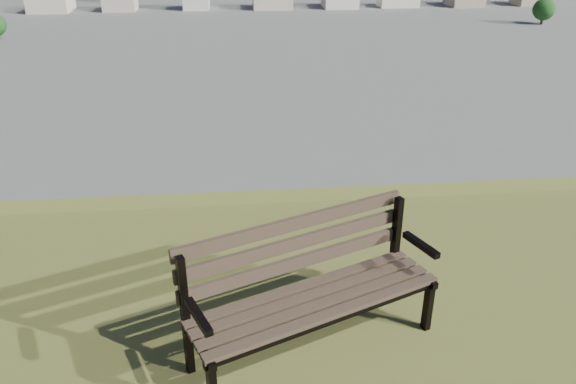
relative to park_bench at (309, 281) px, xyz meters
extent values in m
cube|color=#473729|center=(0.11, -0.26, -0.09)|extent=(1.69, 0.78, 0.04)
cube|color=#473729|center=(0.06, -0.15, -0.09)|extent=(1.69, 0.78, 0.04)
cube|color=#473729|center=(0.02, -0.04, -0.09)|extent=(1.69, 0.78, 0.04)
cube|color=#473729|center=(-0.03, 0.07, -0.09)|extent=(1.69, 0.78, 0.04)
cube|color=#473729|center=(-0.06, 0.14, 0.07)|extent=(1.67, 0.74, 0.10)
cube|color=#473729|center=(-0.07, 0.17, 0.21)|extent=(1.67, 0.74, 0.10)
cube|color=#473729|center=(-0.08, 0.19, 0.36)|extent=(1.67, 0.74, 0.10)
cube|color=black|center=(-0.84, -0.22, -0.07)|extent=(0.07, 0.07, 0.92)
cube|color=black|center=(-0.75, -0.43, -0.12)|extent=(0.24, 0.48, 0.05)
cube|color=black|center=(-0.73, -0.48, 0.13)|extent=(0.19, 0.35, 0.05)
cube|color=black|center=(0.91, 0.06, -0.31)|extent=(0.07, 0.07, 0.44)
cube|color=black|center=(0.74, 0.45, -0.07)|extent=(0.07, 0.07, 0.92)
cube|color=black|center=(0.83, 0.24, -0.12)|extent=(0.24, 0.48, 0.05)
cube|color=black|center=(0.85, 0.19, 0.13)|extent=(0.19, 0.35, 0.05)
cube|color=black|center=(0.11, -0.27, -0.14)|extent=(1.68, 0.74, 0.04)
cube|color=black|center=(-0.03, 0.08, -0.14)|extent=(1.68, 0.74, 0.04)
cube|color=beige|center=(-59.97, 198.26, -22.03)|extent=(11.00, 11.00, 7.00)
cube|color=#B3A89A|center=(-35.97, 198.26, -22.03)|extent=(11.00, 11.00, 7.00)
cylinder|color=#372A1B|center=(90.03, 158.26, -24.48)|extent=(0.80, 0.80, 2.10)
sphere|color=#163613|center=(90.03, 158.26, -21.33)|extent=(6.30, 6.30, 6.30)
camera|label=1|loc=(-0.46, -3.22, 2.28)|focal=35.00mm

